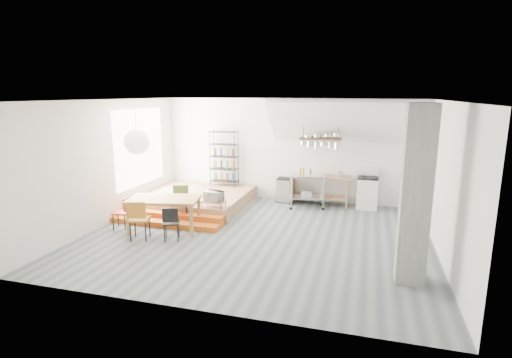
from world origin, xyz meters
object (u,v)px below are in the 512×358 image
(dining_table, at_px, (164,201))
(rolling_cart, at_px, (307,187))
(stove, at_px, (367,192))
(mini_fridge, at_px, (284,190))

(dining_table, relative_size, rolling_cart, 1.69)
(stove, distance_m, dining_table, 5.89)
(dining_table, xyz_separation_m, rolling_cart, (3.11, 2.90, -0.08))
(stove, relative_size, rolling_cart, 1.06)
(stove, xyz_separation_m, rolling_cart, (-1.72, -0.46, 0.17))
(dining_table, distance_m, rolling_cart, 4.25)
(rolling_cart, bearing_deg, dining_table, -149.34)
(stove, distance_m, mini_fridge, 2.50)
(stove, height_order, dining_table, stove)
(stove, xyz_separation_m, mini_fridge, (-2.50, 0.04, -0.10))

